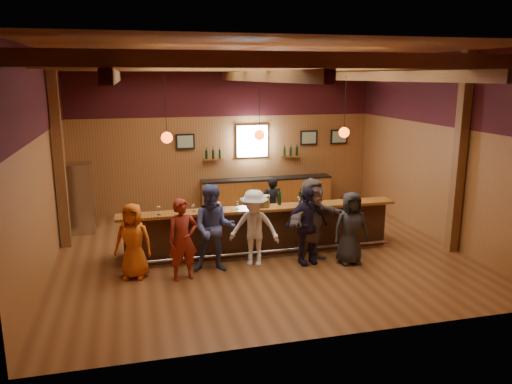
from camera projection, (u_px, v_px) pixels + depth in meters
room at (259, 111)px, 10.83m from camera, size 9.04×9.00×4.52m
bar_counter at (258, 228)px, 11.53m from camera, size 6.30×1.07×1.11m
back_bar_cabinet at (267, 193)px, 15.20m from camera, size 4.00×0.52×0.95m
window at (252, 141)px, 14.96m from camera, size 0.95×0.09×0.95m
framed_pictures at (280, 139)px, 15.15m from camera, size 5.35×0.05×0.45m
wine_shelves at (253, 156)px, 14.99m from camera, size 3.00×0.18×0.30m
pendant_lights at (259, 135)px, 10.89m from camera, size 4.24×0.24×1.37m
stainless_fridge at (79, 198)px, 12.78m from camera, size 0.70×0.70×1.80m
customer_orange at (133, 241)px, 9.89m from camera, size 0.86×0.70×1.53m
customer_redvest at (183, 239)px, 9.80m from camera, size 0.67×0.51×1.65m
customer_denim at (214, 228)px, 10.19m from camera, size 1.01×0.86×1.83m
customer_white at (254, 228)px, 10.55m from camera, size 1.22×0.98×1.64m
customer_navy at (306, 225)px, 10.63m from camera, size 1.04×0.55×1.70m
customer_brown at (312, 220)px, 10.75m from camera, size 1.76×1.33×1.85m
customer_dark at (351, 228)px, 10.65m from camera, size 0.79×0.54×1.58m
bartender at (271, 205)px, 12.73m from camera, size 0.54×0.35×1.47m
ice_bucket at (264, 201)px, 11.09m from camera, size 0.24×0.24×0.26m
bottle_a at (279, 198)px, 11.28m from camera, size 0.08×0.08×0.38m
bottle_b at (300, 197)px, 11.42m from camera, size 0.08×0.08×0.35m
glass_a at (137, 210)px, 10.41m from camera, size 0.08×0.08×0.17m
glass_b at (159, 208)px, 10.45m from camera, size 0.09×0.09×0.20m
glass_c at (193, 206)px, 10.74m from camera, size 0.07×0.07×0.16m
glass_d at (219, 205)px, 10.76m from camera, size 0.09×0.09×0.19m
glass_e at (238, 203)px, 10.90m from camera, size 0.09×0.09×0.19m
glass_f at (299, 199)px, 11.29m from camera, size 0.08×0.08×0.18m
glass_g at (319, 198)px, 11.37m from camera, size 0.08×0.08×0.19m
glass_h at (354, 196)px, 11.56m from camera, size 0.08×0.08×0.18m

